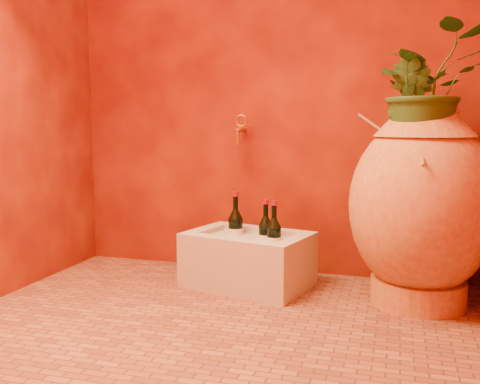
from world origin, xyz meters
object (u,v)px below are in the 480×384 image
(amphora, at_px, (421,205))
(wine_bottle_a, at_px, (236,231))
(wall_tap, at_px, (240,128))
(wine_bottle_b, at_px, (266,237))
(wine_bottle_c, at_px, (274,240))
(stone_basin, at_px, (248,261))

(amphora, relative_size, wine_bottle_a, 2.87)
(wine_bottle_a, bearing_deg, wall_tap, 98.50)
(wine_bottle_b, xyz_separation_m, wall_tap, (-0.23, 0.27, 0.60))
(wine_bottle_a, xyz_separation_m, wine_bottle_c, (0.26, -0.13, -0.01))
(wine_bottle_b, bearing_deg, wall_tap, 129.85)
(wine_bottle_c, xyz_separation_m, wall_tap, (-0.29, 0.33, 0.59))
(amphora, height_order, wine_bottle_b, amphora)
(wine_bottle_a, xyz_separation_m, wall_tap, (-0.03, 0.20, 0.59))
(wine_bottle_b, height_order, wall_tap, wall_tap)
(wine_bottle_a, height_order, wine_bottle_b, wine_bottle_a)
(stone_basin, xyz_separation_m, wine_bottle_b, (0.10, 0.01, 0.14))
(stone_basin, height_order, wall_tap, wall_tap)
(amphora, height_order, stone_basin, amphora)
(wine_bottle_c, bearing_deg, wine_bottle_b, 137.19)
(wall_tap, bearing_deg, wine_bottle_a, -81.50)
(stone_basin, relative_size, wall_tap, 4.10)
(stone_basin, bearing_deg, amphora, -2.81)
(stone_basin, relative_size, wine_bottle_b, 2.28)
(wine_bottle_a, relative_size, wine_bottle_b, 1.09)
(stone_basin, distance_m, wine_bottle_a, 0.19)
(amphora, distance_m, wine_bottle_a, 1.03)
(wall_tap, bearing_deg, wine_bottle_c, -48.77)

